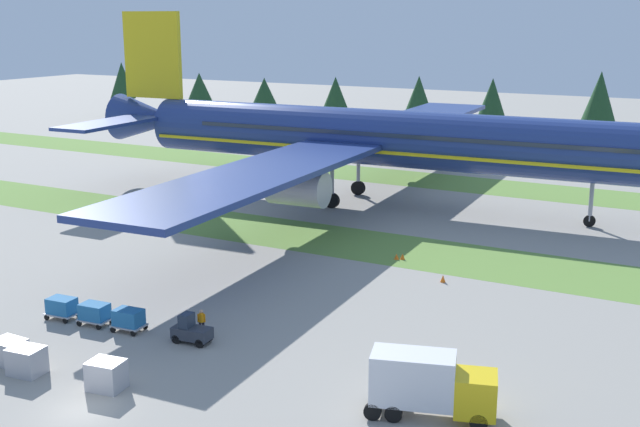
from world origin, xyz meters
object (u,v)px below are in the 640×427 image
at_px(catering_truck, 430,383).
at_px(taxiway_marker_0, 443,279).
at_px(uld_container_1, 27,361).
at_px(airliner, 363,136).
at_px(uld_container_2, 106,375).
at_px(taxiway_marker_2, 397,257).
at_px(ground_crew_marshaller, 201,321).
at_px(baggage_tug, 191,331).
at_px(taxiway_marker_1, 403,256).
at_px(cargo_dolly_second, 95,312).
at_px(cargo_dolly_lead, 129,318).
at_px(uld_container_0, 9,352).
at_px(cargo_dolly_third, 62,307).

relative_size(catering_truck, taxiway_marker_0, 11.99).
bearing_deg(uld_container_1, airliner, 92.13).
relative_size(uld_container_2, taxiway_marker_2, 3.92).
height_order(ground_crew_marshaller, taxiway_marker_2, ground_crew_marshaller).
height_order(baggage_tug, catering_truck, catering_truck).
distance_m(airliner, taxiway_marker_1, 23.82).
bearing_deg(uld_container_2, ground_crew_marshaller, 91.10).
xyz_separation_m(catering_truck, taxiway_marker_2, (-12.89, 25.89, -1.70)).
xyz_separation_m(uld_container_1, uld_container_2, (5.68, 0.76, 0.02)).
distance_m(cargo_dolly_second, catering_truck, 25.50).
height_order(cargo_dolly_second, taxiway_marker_0, cargo_dolly_second).
bearing_deg(airliner, taxiway_marker_1, 31.79).
relative_size(uld_container_1, taxiway_marker_0, 3.27).
xyz_separation_m(cargo_dolly_lead, uld_container_0, (-2.98, -7.62, -0.15)).
height_order(taxiway_marker_0, taxiway_marker_1, taxiway_marker_0).
bearing_deg(ground_crew_marshaller, cargo_dolly_lead, 178.24).
height_order(catering_truck, ground_crew_marshaller, catering_truck).
xyz_separation_m(airliner, cargo_dolly_second, (-0.19, -43.35, -6.91)).
height_order(cargo_dolly_lead, uld_container_1, uld_container_1).
bearing_deg(uld_container_2, cargo_dolly_third, 147.08).
relative_size(cargo_dolly_lead, catering_truck, 0.32).
relative_size(baggage_tug, catering_truck, 0.37).
bearing_deg(airliner, uld_container_2, 5.66).
relative_size(uld_container_0, taxiway_marker_2, 3.92).
distance_m(baggage_tug, cargo_dolly_third, 10.83).
distance_m(airliner, ground_crew_marshaller, 42.33).
bearing_deg(catering_truck, cargo_dolly_third, -108.77).
bearing_deg(taxiway_marker_1, cargo_dolly_lead, -112.49).
xyz_separation_m(uld_container_0, taxiway_marker_1, (13.13, 32.14, -0.50)).
height_order(cargo_dolly_third, catering_truck, catering_truck).
height_order(cargo_dolly_lead, cargo_dolly_second, same).
xyz_separation_m(cargo_dolly_second, catering_truck, (25.45, -1.36, 1.03)).
distance_m(cargo_dolly_second, taxiway_marker_2, 27.57).
xyz_separation_m(airliner, cargo_dolly_third, (-3.08, -43.60, -6.91)).
height_order(catering_truck, uld_container_0, catering_truck).
bearing_deg(uld_container_1, catering_truck, 15.70).
bearing_deg(taxiway_marker_0, cargo_dolly_lead, -127.45).
relative_size(airliner, cargo_dolly_lead, 36.92).
distance_m(catering_truck, uld_container_1, 24.28).
height_order(uld_container_1, taxiway_marker_1, uld_container_1).
xyz_separation_m(cargo_dolly_third, taxiway_marker_1, (15.93, 25.02, -0.65)).
height_order(cargo_dolly_third, uld_container_0, cargo_dolly_third).
bearing_deg(taxiway_marker_1, airliner, 124.68).
xyz_separation_m(ground_crew_marshaller, uld_container_2, (0.18, -9.40, -0.08)).
relative_size(baggage_tug, ground_crew_marshaller, 1.55).
bearing_deg(uld_container_2, uld_container_1, -172.34).
xyz_separation_m(cargo_dolly_lead, uld_container_1, (-0.79, -8.17, -0.07)).
height_order(airliner, cargo_dolly_lead, airliner).
distance_m(uld_container_1, taxiway_marker_1, 34.48).
bearing_deg(taxiway_marker_2, uld_container_1, -107.86).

